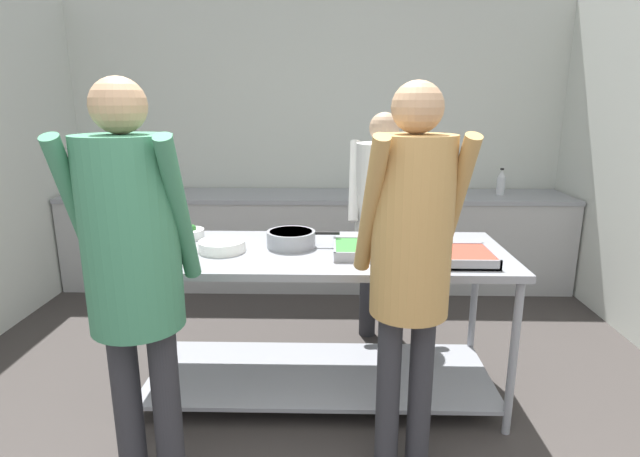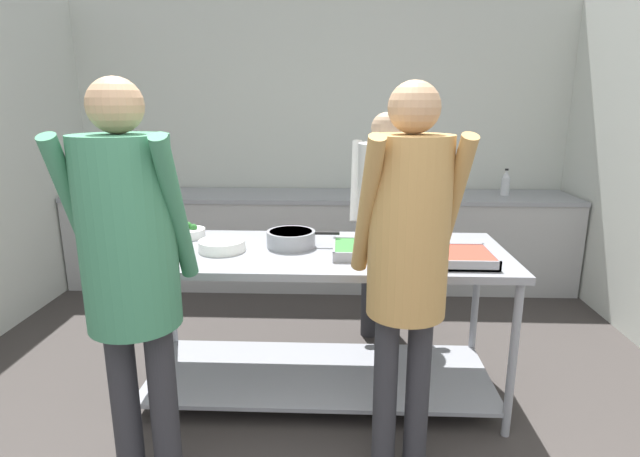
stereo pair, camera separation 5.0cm
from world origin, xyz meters
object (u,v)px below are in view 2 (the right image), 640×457
at_px(broccoli_bowl, 189,232).
at_px(serving_tray_roast, 452,257).
at_px(plate_stack, 222,245).
at_px(sauce_pan, 291,238).
at_px(guest_serving_left, 130,256).
at_px(water_bottle, 506,183).
at_px(serving_tray_vegetables, 368,250).
at_px(cook_behind_counter, 384,204).
at_px(guest_serving_right, 408,247).

relative_size(broccoli_bowl, serving_tray_roast, 0.46).
distance_m(plate_stack, sauce_pan, 0.39).
height_order(guest_serving_left, water_bottle, guest_serving_left).
distance_m(plate_stack, serving_tray_vegetables, 0.82).
height_order(serving_tray_vegetables, cook_behind_counter, cook_behind_counter).
distance_m(guest_serving_right, cook_behind_counter, 1.46).
xyz_separation_m(guest_serving_left, water_bottle, (2.35, 2.74, -0.13)).
relative_size(guest_serving_left, guest_serving_right, 1.00).
xyz_separation_m(broccoli_bowl, plate_stack, (0.27, -0.27, -0.00)).
xyz_separation_m(sauce_pan, guest_serving_right, (0.57, -0.74, 0.17)).
bearing_deg(sauce_pan, cook_behind_counter, 50.54).
bearing_deg(serving_tray_vegetables, sauce_pan, 162.44).
relative_size(sauce_pan, guest_serving_left, 0.23).
bearing_deg(water_bottle, broccoli_bowl, -145.83).
bearing_deg(water_bottle, plate_stack, -138.44).
height_order(sauce_pan, serving_tray_vegetables, sauce_pan).
relative_size(serving_tray_vegetables, guest_serving_right, 0.21).
bearing_deg(cook_behind_counter, plate_stack, -140.05).
relative_size(plate_stack, sauce_pan, 0.64).
distance_m(guest_serving_left, cook_behind_counter, 1.99).
bearing_deg(broccoli_bowl, cook_behind_counter, 23.70).
height_order(sauce_pan, cook_behind_counter, cook_behind_counter).
relative_size(plate_stack, cook_behind_counter, 0.16).
bearing_deg(water_bottle, guest_serving_right, -115.54).
xyz_separation_m(guest_serving_right, water_bottle, (1.23, 2.58, -0.13)).
bearing_deg(cook_behind_counter, broccoli_bowl, -156.30).
xyz_separation_m(plate_stack, guest_serving_left, (-0.17, -0.81, 0.19)).
distance_m(cook_behind_counter, water_bottle, 1.64).
bearing_deg(sauce_pan, serving_tray_roast, -15.92).
height_order(guest_serving_right, water_bottle, guest_serving_right).
relative_size(sauce_pan, water_bottle, 1.72).
distance_m(plate_stack, guest_serving_left, 0.85).
bearing_deg(plate_stack, broccoli_bowl, 134.95).
bearing_deg(plate_stack, guest_serving_right, -34.12).
xyz_separation_m(broccoli_bowl, cook_behind_counter, (1.24, 0.55, 0.07)).
bearing_deg(plate_stack, sauce_pan, 14.21).
distance_m(serving_tray_roast, guest_serving_left, 1.58).
relative_size(plate_stack, water_bottle, 1.11).
distance_m(broccoli_bowl, sauce_pan, 0.67).
bearing_deg(serving_tray_roast, guest_serving_left, -155.08).
distance_m(plate_stack, water_bottle, 2.91).
relative_size(sauce_pan, serving_tray_vegetables, 1.11).
bearing_deg(broccoli_bowl, plate_stack, -45.05).
bearing_deg(serving_tray_roast, serving_tray_vegetables, 165.74).
height_order(broccoli_bowl, sauce_pan, broccoli_bowl).
relative_size(plate_stack, guest_serving_left, 0.15).
height_order(plate_stack, guest_serving_left, guest_serving_left).
bearing_deg(guest_serving_left, guest_serving_right, 8.50).
height_order(plate_stack, serving_tray_roast, plate_stack).
bearing_deg(serving_tray_vegetables, guest_serving_left, -142.01).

